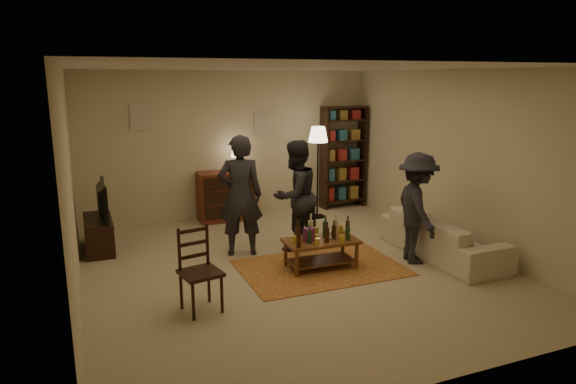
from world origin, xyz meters
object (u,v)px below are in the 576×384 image
tv_stand (98,226)px  floor_lamp (318,141)px  person_left (240,196)px  dining_chair (198,266)px  person_by_sofa (417,208)px  sofa (443,236)px  bookshelf (343,156)px  person_right (295,196)px  dresser (226,195)px  coffee_table (321,242)px

tv_stand → floor_lamp: floor_lamp is taller
person_left → tv_stand: bearing=-12.1°
dining_chair → person_by_sofa: size_ratio=0.62×
sofa → person_left: size_ratio=1.17×
floor_lamp → tv_stand: bearing=-173.6°
tv_stand → bookshelf: (4.69, 0.98, 0.65)m
sofa → person_by_sofa: size_ratio=1.33×
sofa → person_right: 2.24m
floor_lamp → dining_chair: bearing=-134.0°
tv_stand → person_left: size_ratio=0.59×
dresser → tv_stand: bearing=-157.9°
dining_chair → person_by_sofa: (3.19, 0.36, 0.27)m
dining_chair → person_by_sofa: person_by_sofa is taller
dining_chair → bookshelf: size_ratio=0.48×
bookshelf → person_right: (-1.91, -2.05, -0.20)m
dining_chair → bookshelf: bookshelf is taller
coffee_table → floor_lamp: bearing=65.5°
dresser → dining_chair: bearing=-110.4°
floor_lamp → sofa: 2.97m
person_left → person_by_sofa: 2.53m
tv_stand → person_right: person_right is taller
tv_stand → person_by_sofa: (4.14, -2.23, 0.40)m
coffee_table → dining_chair: 1.94m
person_right → person_by_sofa: bearing=117.0°
bookshelf → sofa: bearing=-90.8°
person_right → coffee_table: bearing=67.7°
floor_lamp → person_by_sofa: floor_lamp is taller
coffee_table → tv_stand: 3.40m
tv_stand → sofa: 5.14m
dining_chair → person_left: size_ratio=0.54×
person_by_sofa → person_left: bearing=75.5°
bookshelf → floor_lamp: (-0.82, -0.55, 0.41)m
coffee_table → dining_chair: (-1.83, -0.63, 0.14)m
dining_chair → sofa: 3.72m
coffee_table → bookshelf: size_ratio=0.51×
tv_stand → person_left: (1.94, -0.99, 0.51)m
person_left → coffee_table: bearing=146.0°
coffee_table → dresser: (-0.53, 2.86, 0.10)m
bookshelf → person_left: bookshelf is taller
person_right → dresser: bearing=-97.9°
tv_stand → bookshelf: size_ratio=0.52×
person_left → person_right: person_left is taller
dresser → person_left: 1.97m
dining_chair → person_left: person_left is taller
coffee_table → bookshelf: (1.90, 2.93, 0.66)m
coffee_table → person_right: 0.99m
bookshelf → floor_lamp: bearing=-146.4°
dining_chair → person_left: (0.99, 1.60, 0.38)m
dresser → bookshelf: 2.50m
tv_stand → dresser: size_ratio=0.78×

